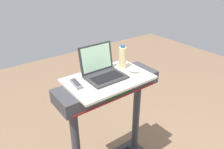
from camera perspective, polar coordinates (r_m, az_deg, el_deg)
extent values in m
cylinder|color=#38383D|center=(1.93, -9.49, -18.16)|extent=(0.07, 0.07, 0.83)
cylinder|color=#38383D|center=(2.22, 6.38, -10.80)|extent=(0.07, 0.07, 0.83)
cube|color=#38383D|center=(1.78, -0.96, -2.99)|extent=(0.90, 0.28, 0.11)
cube|color=#0C3F19|center=(1.68, 1.90, -4.95)|extent=(0.24, 0.01, 0.06)
cube|color=maroon|center=(1.71, 1.85, -6.22)|extent=(0.81, 0.00, 0.02)
cube|color=beige|center=(1.75, -0.98, -1.15)|extent=(0.68, 0.44, 0.02)
cube|color=#2D2D30|center=(1.73, -1.62, -0.73)|extent=(0.31, 0.23, 0.02)
cube|color=black|center=(1.72, -1.29, -0.63)|extent=(0.25, 0.13, 0.00)
cube|color=#2D2D30|center=(1.78, -4.18, 4.40)|extent=(0.31, 0.05, 0.23)
cube|color=#B2E0B7|center=(1.78, -4.10, 4.38)|extent=(0.27, 0.04, 0.20)
ellipsoid|color=#B2B2B7|center=(1.84, 5.73, 1.13)|extent=(0.10, 0.12, 0.03)
cylinder|color=beige|center=(1.87, 2.78, 4.42)|extent=(0.07, 0.07, 0.19)
cylinder|color=#2659A5|center=(1.84, 2.85, 7.48)|extent=(0.04, 0.04, 0.02)
cube|color=slate|center=(1.66, -9.45, -2.40)|extent=(0.06, 0.16, 0.02)
cube|color=#333338|center=(1.66, -9.48, -2.05)|extent=(0.04, 0.12, 0.00)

